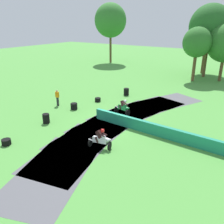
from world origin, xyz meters
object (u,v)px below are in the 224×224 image
at_px(tire_stack_mid_a, 98,100).
at_px(tire_stack_mid_b, 74,106).
at_px(motorcycle_lead_green, 123,107).
at_px(tire_stack_near, 126,92).
at_px(motorcycle_chase_white, 101,139).
at_px(track_marshal, 57,98).
at_px(tire_stack_extra_a, 6,142).
at_px(tire_stack_far, 46,118).

relative_size(tire_stack_mid_a, tire_stack_mid_b, 0.94).
distance_m(motorcycle_lead_green, tire_stack_mid_b, 4.91).
bearing_deg(tire_stack_mid_b, tire_stack_near, 74.73).
xyz_separation_m(tire_stack_mid_a, tire_stack_mid_b, (-0.52, -3.16, 0.10)).
bearing_deg(tire_stack_near, tire_stack_mid_a, -110.18).
bearing_deg(tire_stack_mid_a, motorcycle_chase_white, -51.87).
relative_size(motorcycle_lead_green, track_marshal, 1.05).
relative_size(tire_stack_near, tire_stack_extra_a, 1.27).
bearing_deg(tire_stack_mid_b, motorcycle_lead_green, 18.84).
distance_m(motorcycle_lead_green, motorcycle_chase_white, 6.54).
bearing_deg(motorcycle_lead_green, tire_stack_mid_a, 159.01).
bearing_deg(tire_stack_mid_a, tire_stack_far, -91.67).
xyz_separation_m(motorcycle_chase_white, tire_stack_far, (-6.33, 0.85, -0.26)).
relative_size(motorcycle_chase_white, tire_stack_mid_b, 2.60).
xyz_separation_m(motorcycle_chase_white, tire_stack_mid_b, (-6.64, 4.64, -0.36)).
height_order(motorcycle_lead_green, tire_stack_mid_a, motorcycle_lead_green).
relative_size(tire_stack_near, track_marshal, 0.49).
xyz_separation_m(motorcycle_lead_green, motorcycle_chase_white, (2.00, -6.22, 0.02)).
bearing_deg(tire_stack_far, motorcycle_lead_green, 51.17).
height_order(motorcycle_chase_white, tire_stack_extra_a, motorcycle_chase_white).
xyz_separation_m(motorcycle_lead_green, track_marshal, (-6.74, -1.67, 0.18)).
bearing_deg(motorcycle_chase_white, tire_stack_mid_a, 128.13).
bearing_deg(tire_stack_near, tire_stack_mid_b, -105.27).
height_order(tire_stack_mid_b, track_marshal, track_marshal).
bearing_deg(tire_stack_extra_a, motorcycle_lead_green, 68.44).
distance_m(motorcycle_chase_white, tire_stack_near, 12.44).
xyz_separation_m(tire_stack_near, tire_stack_extra_a, (-0.99, -14.76, -0.20)).
height_order(tire_stack_mid_a, tire_stack_mid_b, tire_stack_mid_b).
relative_size(motorcycle_lead_green, tire_stack_far, 2.14).
xyz_separation_m(tire_stack_mid_a, track_marshal, (-2.62, -3.25, 0.62)).
distance_m(motorcycle_chase_white, tire_stack_extra_a, 6.64).
bearing_deg(tire_stack_mid_a, track_marshal, -128.92).
distance_m(tire_stack_far, tire_stack_extra_a, 4.17).
relative_size(tire_stack_far, track_marshal, 0.49).
xyz_separation_m(motorcycle_lead_green, tire_stack_near, (-2.77, 5.26, -0.24)).
height_order(tire_stack_near, tire_stack_extra_a, tire_stack_near).
relative_size(tire_stack_mid_b, tire_stack_far, 0.81).
distance_m(tire_stack_near, tire_stack_mid_b, 7.10).
bearing_deg(tire_stack_extra_a, track_marshal, 110.89).
bearing_deg(motorcycle_lead_green, tire_stack_near, 117.73).
distance_m(motorcycle_chase_white, tire_stack_mid_a, 9.93).
bearing_deg(motorcycle_lead_green, motorcycle_chase_white, -72.16).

